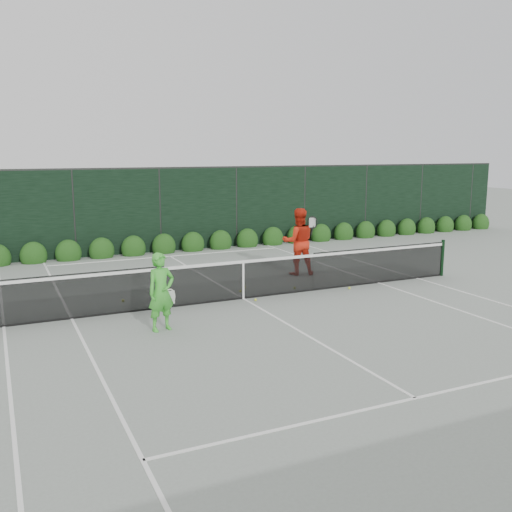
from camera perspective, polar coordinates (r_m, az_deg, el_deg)
name	(u,v)px	position (r m, az deg, el deg)	size (l,w,h in m)	color
ground	(243,299)	(14.25, -1.28, -4.31)	(80.00, 80.00, 0.00)	gray
tennis_net	(242,278)	(14.12, -1.38, -2.23)	(12.90, 0.10, 1.07)	black
player_woman	(161,292)	(11.78, -9.45, -3.57)	(0.68, 0.52, 1.62)	green
player_man	(298,242)	(16.89, 4.26, 1.45)	(1.14, 0.99, 1.98)	red
court_lines	(243,299)	(14.25, -1.28, -4.28)	(11.03, 23.83, 0.01)	white
windscreen_fence	(297,257)	(11.54, 4.10, -0.15)	(32.00, 21.07, 3.06)	black
hedge_row	(164,246)	(20.81, -9.21, 0.95)	(31.66, 0.65, 0.94)	#17370F
tennis_balls	(242,293)	(14.68, -1.45, -3.73)	(5.82, 1.39, 0.07)	#CCDA30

